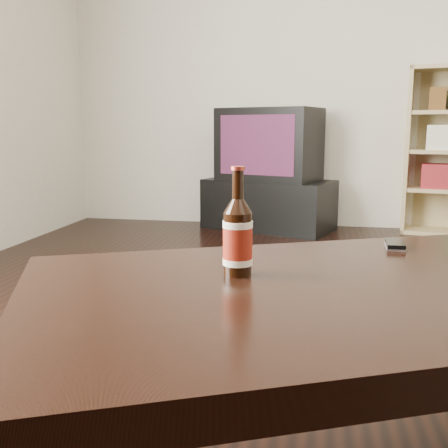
% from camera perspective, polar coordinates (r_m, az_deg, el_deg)
% --- Properties ---
extents(wall_back, '(5.00, 0.02, 2.70)m').
position_cam_1_polar(wall_back, '(4.52, 16.00, 16.78)').
color(wall_back, beige).
rests_on(wall_back, ground).
extents(tv_stand, '(1.12, 0.81, 0.40)m').
position_cam_1_polar(tv_stand, '(4.30, 4.88, 2.14)').
color(tv_stand, black).
rests_on(tv_stand, floor).
extents(tv, '(0.87, 0.70, 0.57)m').
position_cam_1_polar(tv, '(4.26, 4.97, 8.63)').
color(tv, black).
rests_on(tv, tv_stand).
extents(coffee_table, '(1.53, 1.25, 0.50)m').
position_cam_1_polar(coffee_table, '(1.14, 13.25, -9.40)').
color(coffee_table, black).
rests_on(coffee_table, floor).
extents(beer_bottle, '(0.08, 0.08, 0.24)m').
position_cam_1_polar(beer_bottle, '(1.13, 1.50, -1.47)').
color(beer_bottle, black).
rests_on(beer_bottle, coffee_table).
extents(phone, '(0.05, 0.10, 0.02)m').
position_cam_1_polar(phone, '(1.47, 18.13, -2.20)').
color(phone, '#BCBCBF').
rests_on(phone, coffee_table).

